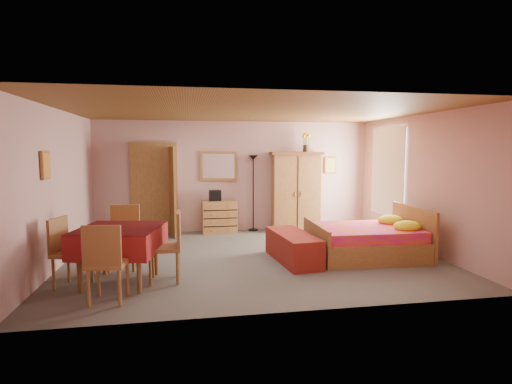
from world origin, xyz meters
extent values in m
plane|color=#615C55|center=(0.00, 0.00, 0.00)|extent=(6.50, 6.50, 0.00)
plane|color=brown|center=(0.00, 0.00, 2.60)|extent=(6.50, 6.50, 0.00)
cube|color=tan|center=(0.00, 2.50, 1.30)|extent=(6.50, 0.10, 2.60)
cube|color=tan|center=(0.00, -2.50, 1.30)|extent=(6.50, 0.10, 2.60)
cube|color=tan|center=(-3.25, 0.00, 1.30)|extent=(0.10, 5.00, 2.60)
cube|color=tan|center=(3.25, 0.00, 1.30)|extent=(0.10, 5.00, 2.60)
cube|color=#9E6B35|center=(-1.90, 2.47, 1.02)|extent=(1.06, 0.12, 2.15)
cube|color=white|center=(3.21, 1.20, 1.45)|extent=(0.08, 1.40, 1.95)
cube|color=orange|center=(-3.22, -0.60, 1.70)|extent=(0.04, 0.32, 0.42)
cube|color=#D8BF59|center=(2.35, 2.47, 1.55)|extent=(0.30, 0.04, 0.40)
cube|color=#B0733B|center=(-0.42, 2.26, 0.38)|extent=(0.80, 0.41, 0.76)
cube|color=white|center=(-0.42, 2.47, 1.55)|extent=(0.87, 0.07, 0.68)
cube|color=black|center=(-0.52, 2.24, 0.88)|extent=(0.28, 0.22, 0.25)
cube|color=black|center=(0.39, 2.37, 0.90)|extent=(0.29, 0.29, 1.80)
cube|color=#AF733B|center=(1.39, 2.17, 0.94)|extent=(1.25, 0.72, 1.88)
cube|color=yellow|center=(1.63, 2.21, 2.11)|extent=(0.19, 0.19, 0.45)
cube|color=#DA1589|center=(2.01, -0.30, 0.45)|extent=(1.98, 1.59, 0.89)
cube|color=maroon|center=(0.64, -0.37, 0.25)|extent=(0.69, 1.52, 0.49)
cube|color=maroon|center=(-2.13, -1.06, 0.41)|extent=(1.32, 1.32, 0.82)
cube|color=#AA6A39|center=(-2.17, -1.76, 0.51)|extent=(0.51, 0.51, 1.02)
cube|color=#9F6835|center=(-2.20, -0.33, 0.51)|extent=(0.49, 0.49, 1.02)
cube|color=#A77038|center=(-2.77, -1.10, 0.49)|extent=(0.55, 0.55, 0.98)
cube|color=#986333|center=(-1.50, -1.08, 0.51)|extent=(0.47, 0.47, 1.03)
camera|label=1|loc=(-1.17, -6.94, 1.92)|focal=28.00mm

